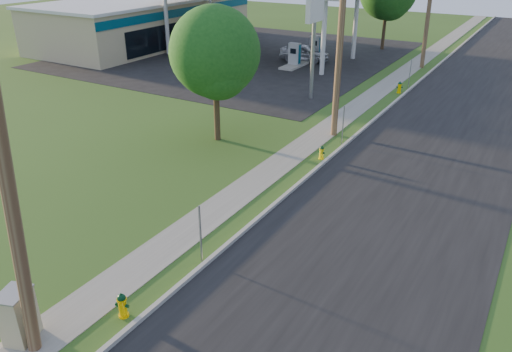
% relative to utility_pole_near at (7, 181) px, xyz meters
% --- Properties ---
extents(ground_plane, '(140.00, 140.00, 0.00)m').
position_rel_utility_pole_near_xyz_m(ground_plane, '(0.60, 1.00, -4.80)').
color(ground_plane, '#32541D').
rests_on(ground_plane, ground).
extents(road, '(8.00, 120.00, 0.02)m').
position_rel_utility_pole_near_xyz_m(road, '(5.10, 11.00, -4.79)').
color(road, black).
rests_on(road, ground).
extents(curb, '(0.15, 120.00, 0.15)m').
position_rel_utility_pole_near_xyz_m(curb, '(1.10, 11.00, -4.73)').
color(curb, '#A5A298').
rests_on(curb, ground).
extents(sidewalk, '(1.50, 120.00, 0.03)m').
position_rel_utility_pole_near_xyz_m(sidewalk, '(-0.65, 11.00, -4.79)').
color(sidewalk, gray).
rests_on(sidewalk, ground).
extents(forecourt, '(26.00, 28.00, 0.02)m').
position_rel_utility_pole_near_xyz_m(forecourt, '(-15.40, 33.00, -4.79)').
color(forecourt, black).
rests_on(forecourt, ground).
extents(utility_pole_near, '(1.40, 0.32, 9.48)m').
position_rel_utility_pole_near_xyz_m(utility_pole_near, '(0.00, 0.00, 0.00)').
color(utility_pole_near, brown).
rests_on(utility_pole_near, ground).
extents(utility_pole_mid, '(1.40, 0.32, 9.80)m').
position_rel_utility_pole_near_xyz_m(utility_pole_mid, '(-0.00, 18.00, 0.15)').
color(utility_pole_mid, brown).
rests_on(utility_pole_mid, ground).
extents(utility_pole_far, '(1.40, 0.32, 9.50)m').
position_rel_utility_pole_near_xyz_m(utility_pole_far, '(-0.00, 36.00, 0.00)').
color(utility_pole_far, brown).
rests_on(utility_pole_far, ground).
extents(sign_post_near, '(0.05, 0.04, 2.00)m').
position_rel_utility_pole_near_xyz_m(sign_post_near, '(0.85, 5.20, -3.80)').
color(sign_post_near, gray).
rests_on(sign_post_near, ground).
extents(sign_post_mid, '(0.05, 0.04, 2.00)m').
position_rel_utility_pole_near_xyz_m(sign_post_mid, '(0.85, 17.00, -3.80)').
color(sign_post_mid, gray).
rests_on(sign_post_mid, ground).
extents(sign_post_far, '(0.05, 0.04, 2.00)m').
position_rel_utility_pole_near_xyz_m(sign_post_far, '(0.85, 29.20, -3.80)').
color(sign_post_far, gray).
rests_on(sign_post_far, ground).
extents(fuel_pump_nw, '(1.20, 3.20, 1.90)m').
position_rel_utility_pole_near_xyz_m(fuel_pump_nw, '(-17.90, 31.00, -4.08)').
color(fuel_pump_nw, '#A5A298').
rests_on(fuel_pump_nw, ground).
extents(fuel_pump_ne, '(1.20, 3.20, 1.90)m').
position_rel_utility_pole_near_xyz_m(fuel_pump_ne, '(-8.90, 31.00, -4.08)').
color(fuel_pump_ne, '#A5A298').
rests_on(fuel_pump_ne, ground).
extents(fuel_pump_sw, '(1.20, 3.20, 1.90)m').
position_rel_utility_pole_near_xyz_m(fuel_pump_sw, '(-17.90, 35.00, -4.08)').
color(fuel_pump_sw, '#A5A298').
rests_on(fuel_pump_sw, ground).
extents(fuel_pump_se, '(1.20, 3.20, 1.90)m').
position_rel_utility_pole_near_xyz_m(fuel_pump_se, '(-8.90, 35.00, -4.08)').
color(fuel_pump_se, '#A5A298').
rests_on(fuel_pump_se, ground).
extents(convenience_store, '(10.40, 22.40, 4.25)m').
position_rel_utility_pole_near_xyz_m(convenience_store, '(-26.38, 33.00, -2.67)').
color(convenience_store, tan).
rests_on(convenience_store, ground).
extents(price_pylon, '(0.34, 2.04, 6.85)m').
position_rel_utility_pole_near_xyz_m(price_pylon, '(-3.90, 23.50, 0.63)').
color(price_pylon, gray).
rests_on(price_pylon, ground).
extents(tree_verge, '(4.39, 4.39, 6.66)m').
position_rel_utility_pole_near_xyz_m(tree_verge, '(-4.78, 14.27, -0.52)').
color(tree_verge, '#352819').
rests_on(tree_verge, ground).
extents(hydrant_near, '(0.40, 0.35, 0.76)m').
position_rel_utility_pole_near_xyz_m(hydrant_near, '(0.57, 2.01, -4.43)').
color(hydrant_near, '#ECB400').
rests_on(hydrant_near, ground).
extents(hydrant_mid, '(0.35, 0.31, 0.67)m').
position_rel_utility_pole_near_xyz_m(hydrant_mid, '(0.75, 14.72, -4.47)').
color(hydrant_mid, yellow).
rests_on(hydrant_mid, ground).
extents(hydrant_far, '(0.41, 0.36, 0.79)m').
position_rel_utility_pole_near_xyz_m(hydrant_far, '(0.64, 27.71, -4.42)').
color(hydrant_far, '#F4D000').
rests_on(hydrant_far, ground).
extents(utility_cabinet, '(0.90, 1.02, 1.47)m').
position_rel_utility_pole_near_xyz_m(utility_cabinet, '(-1.02, 0.07, -4.07)').
color(utility_cabinet, tan).
rests_on(utility_cabinet, ground).
extents(car_red, '(5.85, 3.70, 1.51)m').
position_rel_utility_pole_near_xyz_m(car_red, '(-18.77, 32.18, -4.05)').
color(car_red, '#6E0305').
rests_on(car_red, ground).
extents(car_silver, '(4.18, 1.81, 1.41)m').
position_rel_utility_pole_near_xyz_m(car_silver, '(-9.15, 33.29, -4.10)').
color(car_silver, '#B3B5BA').
rests_on(car_silver, ground).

